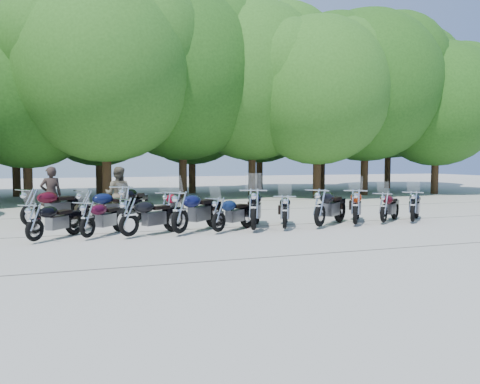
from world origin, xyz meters
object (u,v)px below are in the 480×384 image
object	(u,v)px
motorcycle_2	(129,216)
rider_0	(51,195)
motorcycle_13	(124,203)
motorcycle_1	(87,218)
motorcycle_7	(320,206)
motorcycle_9	(384,206)
motorcycle_5	(254,208)
motorcycle_11	(31,206)
motorcycle_6	(285,211)
rider_1	(118,194)
motorcycle_0	(34,221)
motorcycle_14	(167,205)
motorcycle_4	(219,213)
motorcycle_3	(180,211)
motorcycle_8	(355,205)
motorcycle_12	(86,206)
motorcycle_10	(413,205)

from	to	relation	value
motorcycle_2	rider_0	xyz separation A→B (m)	(-2.17, 4.02, 0.32)
motorcycle_2	motorcycle_13	xyz separation A→B (m)	(0.10, 2.83, 0.10)
motorcycle_1	rider_0	size ratio (longest dim) A/B	1.09
motorcycle_7	motorcycle_9	size ratio (longest dim) A/B	1.18
motorcycle_5	motorcycle_11	size ratio (longest dim) A/B	1.04
motorcycle_6	rider_1	xyz separation A→B (m)	(-4.53, 3.76, 0.33)
motorcycle_6	motorcycle_7	bearing A→B (deg)	-154.47
motorcycle_0	motorcycle_13	size ratio (longest dim) A/B	0.80
motorcycle_0	motorcycle_11	distance (m)	2.86
motorcycle_1	motorcycle_9	world-z (taller)	motorcycle_9
motorcycle_1	motorcycle_6	distance (m)	5.55
motorcycle_1	motorcycle_14	size ratio (longest dim) A/B	0.97
motorcycle_4	motorcycle_9	xyz separation A→B (m)	(5.65, 0.24, -0.00)
motorcycle_3	motorcycle_14	world-z (taller)	motorcycle_3
rider_0	motorcycle_13	bearing A→B (deg)	138.69
motorcycle_2	motorcycle_8	size ratio (longest dim) A/B	0.93
motorcycle_0	rider_0	xyz separation A→B (m)	(0.14, 4.00, 0.37)
motorcycle_12	rider_0	world-z (taller)	rider_0
motorcycle_9	motorcycle_12	size ratio (longest dim) A/B	0.90
motorcycle_8	motorcycle_11	distance (m)	10.05
motorcycle_0	rider_1	xyz separation A→B (m)	(2.29, 3.72, 0.36)
motorcycle_9	motorcycle_11	distance (m)	11.13
motorcycle_4	motorcycle_7	distance (m)	3.20
motorcycle_3	motorcycle_8	bearing A→B (deg)	-132.41
motorcycle_5	motorcycle_12	size ratio (longest dim) A/B	1.10
motorcycle_4	motorcycle_13	distance (m)	3.69
motorcycle_4	motorcycle_8	xyz separation A→B (m)	(4.51, 0.12, 0.08)
motorcycle_4	motorcycle_8	size ratio (longest dim) A/B	0.88
motorcycle_0	motorcycle_8	size ratio (longest dim) A/B	0.86
motorcycle_5	motorcycle_10	size ratio (longest dim) A/B	1.18
motorcycle_11	rider_1	distance (m)	2.81
motorcycle_3	rider_0	world-z (taller)	rider_0
motorcycle_7	motorcycle_14	world-z (taller)	motorcycle_7
motorcycle_5	rider_1	bearing A→B (deg)	-23.81
motorcycle_0	motorcycle_11	world-z (taller)	motorcycle_11
motorcycle_1	motorcycle_4	xyz separation A→B (m)	(3.53, -0.15, 0.01)
motorcycle_6	motorcycle_14	world-z (taller)	motorcycle_6
motorcycle_11	motorcycle_13	bearing A→B (deg)	-130.57
motorcycle_2	motorcycle_7	distance (m)	5.67
motorcycle_2	motorcycle_9	size ratio (longest dim) A/B	1.05
motorcycle_1	motorcycle_3	world-z (taller)	motorcycle_3
motorcycle_5	motorcycle_9	world-z (taller)	motorcycle_5
motorcycle_1	motorcycle_12	size ratio (longest dim) A/B	0.88
motorcycle_8	motorcycle_11	size ratio (longest dim) A/B	0.96
motorcycle_1	motorcycle_10	xyz separation A→B (m)	(10.20, -0.06, 0.03)
motorcycle_10	rider_0	bearing A→B (deg)	24.09
motorcycle_1	motorcycle_11	distance (m)	3.16
motorcycle_14	motorcycle_11	bearing A→B (deg)	26.11
motorcycle_1	motorcycle_13	xyz separation A→B (m)	(1.15, 2.67, 0.14)
motorcycle_0	motorcycle_2	world-z (taller)	motorcycle_2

